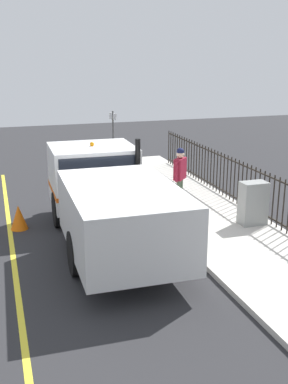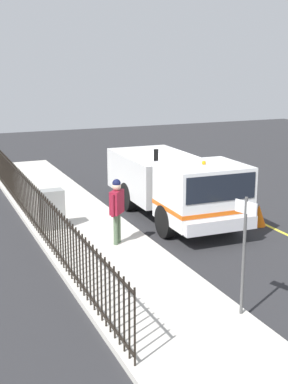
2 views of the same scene
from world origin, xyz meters
name	(u,v)px [view 2 (image 2 of 2)]	position (x,y,z in m)	size (l,w,h in m)	color
ground_plane	(164,210)	(0.00, 0.00, 0.00)	(44.38, 44.38, 0.00)	#2B2B2D
sidewalk_slab	(72,219)	(3.27, 0.00, 0.06)	(2.92, 20.17, 0.13)	beige
lane_marking	(219,203)	(-2.16, 0.00, 0.00)	(0.12, 18.16, 0.01)	yellow
work_truck	(177,183)	(0.17, 1.25, 1.23)	(2.41, 6.44, 2.45)	white
worker_standing	(117,204)	(2.80, 2.92, 1.23)	(0.51, 0.53, 1.80)	maroon
iron_fence	(29,200)	(4.59, 0.00, 0.82)	(0.04, 17.18, 1.38)	black
utility_cabinet	(52,209)	(4.11, 0.91, 0.71)	(0.70, 0.45, 1.17)	gray
traffic_cone	(259,215)	(-1.90, 2.78, 0.33)	(0.47, 0.47, 0.67)	orange
street_sign	(244,242)	(1.98, 7.71, 1.61)	(0.18, 0.49, 2.37)	#4C4C4C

